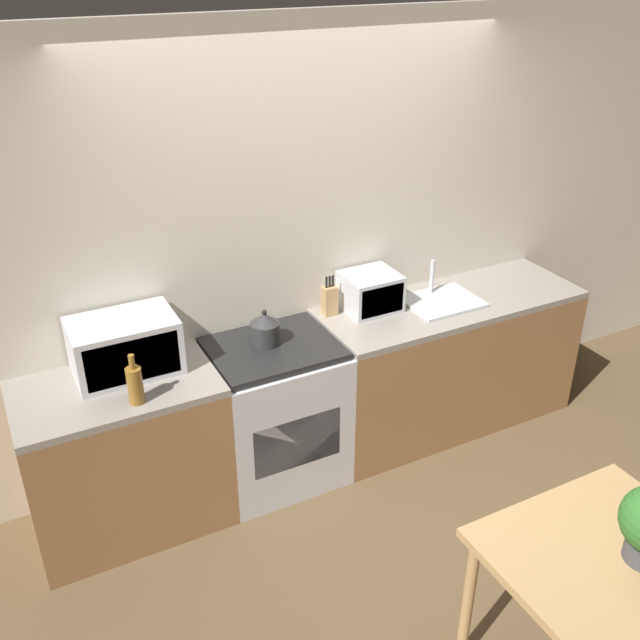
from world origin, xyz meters
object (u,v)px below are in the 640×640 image
(toaster_oven, at_px, (370,292))
(dining_table, at_px, (604,572))
(stove_range, at_px, (275,412))
(microwave, at_px, (125,346))
(bottle, at_px, (135,384))
(kettle, at_px, (265,329))

(toaster_oven, bearing_deg, dining_table, -93.18)
(stove_range, height_order, microwave, microwave)
(bottle, height_order, toaster_oven, bottle)
(kettle, xyz_separation_m, bottle, (-0.79, -0.24, 0.01))
(kettle, relative_size, dining_table, 0.23)
(bottle, xyz_separation_m, toaster_oven, (1.53, 0.34, 0.01))
(dining_table, bearing_deg, toaster_oven, 86.82)
(toaster_oven, relative_size, dining_table, 0.36)
(kettle, relative_size, bottle, 0.78)
(bottle, bearing_deg, stove_range, 13.58)
(dining_table, bearing_deg, microwave, 124.68)
(stove_range, distance_m, microwave, 0.99)
(stove_range, xyz_separation_m, microwave, (-0.78, 0.11, 0.60))
(stove_range, bearing_deg, dining_table, -72.31)
(stove_range, xyz_separation_m, kettle, (-0.02, 0.05, 0.54))
(toaster_oven, distance_m, dining_table, 2.06)
(stove_range, bearing_deg, toaster_oven, 11.24)
(kettle, bearing_deg, dining_table, -72.05)
(stove_range, relative_size, dining_table, 1.00)
(stove_range, distance_m, bottle, 1.01)
(microwave, xyz_separation_m, dining_table, (1.38, -2.00, -0.38))
(toaster_oven, bearing_deg, bottle, -167.51)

